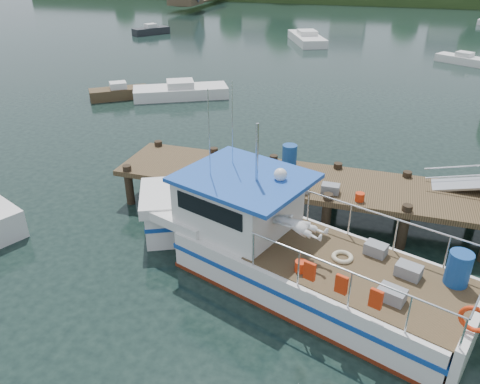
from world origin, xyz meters
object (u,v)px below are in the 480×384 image
(dock, at_px, (477,178))
(moored_d, at_px, (307,38))
(moored_b, at_px, (464,59))
(moored_a, at_px, (181,91))
(lobster_boat, at_px, (277,245))
(moored_e, at_px, (151,30))
(moored_rowboat, at_px, (119,92))

(dock, height_order, moored_d, dock)
(dock, relative_size, moored_d, 2.14)
(moored_b, xyz_separation_m, moored_d, (-14.54, 5.81, 0.10))
(moored_d, bearing_deg, moored_a, -94.90)
(lobster_boat, relative_size, moored_d, 1.45)
(moored_b, height_order, moored_e, moored_e)
(moored_a, xyz_separation_m, moored_b, (18.83, 16.59, -0.05))
(lobster_boat, height_order, moored_d, lobster_boat)
(moored_b, xyz_separation_m, moored_e, (-32.45, 5.74, 0.06))
(moored_rowboat, xyz_separation_m, moored_b, (22.59, 18.03, -0.04))
(lobster_boat, distance_m, moored_rowboat, 20.66)
(moored_rowboat, bearing_deg, dock, -36.69)
(lobster_boat, xyz_separation_m, moored_b, (8.39, 33.01, -0.63))
(moored_a, distance_m, moored_b, 25.10)
(moored_rowboat, relative_size, moored_b, 0.81)
(moored_rowboat, distance_m, moored_a, 4.02)
(lobster_boat, xyz_separation_m, moored_rowboat, (-14.21, 14.98, -0.60))
(dock, height_order, moored_e, dock)
(moored_a, distance_m, moored_d, 22.81)
(dock, distance_m, moored_rowboat, 22.81)
(moored_a, relative_size, moored_e, 1.50)
(moored_d, bearing_deg, lobster_boat, -75.03)
(lobster_boat, xyz_separation_m, moored_a, (-10.45, 16.42, -0.58))
(dock, distance_m, moored_d, 36.93)
(lobster_boat, relative_size, moored_e, 2.65)
(lobster_boat, bearing_deg, dock, 53.78)
(moored_a, bearing_deg, moored_e, 113.09)
(moored_a, height_order, moored_e, moored_e)
(dock, bearing_deg, lobster_boat, -145.55)
(dock, relative_size, lobster_boat, 1.48)
(moored_b, bearing_deg, lobster_boat, -108.52)
(dock, xyz_separation_m, moored_a, (-16.07, 12.56, -1.82))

